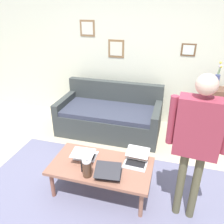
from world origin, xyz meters
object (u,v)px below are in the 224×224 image
object	(u,v)px
flower_vase	(217,79)
laptop_right	(136,160)
couch	(110,116)
coffee_table	(101,167)
laptop_center	(108,172)
side_shelf	(210,112)
laptop_left	(85,155)
french_press	(87,168)
person_standing	(197,135)

from	to	relation	value
flower_vase	laptop_right	bearing A→B (deg)	59.28
couch	laptop_right	xyz separation A→B (m)	(-0.75, 1.37, 0.16)
coffee_table	laptop_center	size ratio (longest dim) A/B	3.82
side_shelf	couch	bearing A→B (deg)	11.83
side_shelf	flower_vase	bearing A→B (deg)	-133.32
laptop_left	side_shelf	xyz separation A→B (m)	(-1.70, -1.83, -0.01)
coffee_table	french_press	xyz separation A→B (m)	(0.09, 0.23, 0.15)
laptop_left	laptop_center	distance (m)	0.46
laptop_center	flower_vase	distance (m)	2.52
laptop_center	person_standing	size ratio (longest dim) A/B	0.19
couch	laptop_left	world-z (taller)	couch
person_standing	laptop_center	bearing A→B (deg)	4.30
person_standing	laptop_right	bearing A→B (deg)	-21.69
laptop_center	side_shelf	bearing A→B (deg)	-122.33
couch	side_shelf	bearing A→B (deg)	-168.17
coffee_table	laptop_right	size ratio (longest dim) A/B	3.63
flower_vase	coffee_table	bearing A→B (deg)	52.73
coffee_table	flower_vase	xyz separation A→B (m)	(-1.45, -1.91, 0.70)
laptop_left	laptop_right	size ratio (longest dim) A/B	1.05
coffee_table	laptop_center	world-z (taller)	laptop_center
laptop_right	side_shelf	distance (m)	2.03
laptop_left	french_press	size ratio (longest dim) A/B	1.48
side_shelf	laptop_center	bearing A→B (deg)	57.67
laptop_center	flower_vase	bearing A→B (deg)	-122.35
laptop_left	flower_vase	distance (m)	2.57
laptop_center	person_standing	bearing A→B (deg)	-175.70
couch	laptop_center	bearing A→B (deg)	105.91
french_press	side_shelf	bearing A→B (deg)	-125.85
laptop_right	flower_vase	world-z (taller)	flower_vase
couch	person_standing	bearing A→B (deg)	130.32
laptop_right	french_press	xyz separation A→B (m)	(0.51, 0.39, 0.07)
laptop_right	flower_vase	xyz separation A→B (m)	(-1.04, -1.75, 0.62)
coffee_table	flower_vase	bearing A→B (deg)	-127.27
coffee_table	side_shelf	size ratio (longest dim) A/B	1.39
laptop_left	person_standing	xyz separation A→B (m)	(-1.29, 0.17, 0.63)
flower_vase	person_standing	bearing A→B (deg)	78.31
coffee_table	side_shelf	bearing A→B (deg)	-127.26
flower_vase	person_standing	distance (m)	2.04
laptop_center	laptop_right	size ratio (longest dim) A/B	0.95
flower_vase	french_press	bearing A→B (deg)	54.14
couch	person_standing	size ratio (longest dim) A/B	1.09
french_press	flower_vase	xyz separation A→B (m)	(-1.54, -2.14, 0.55)
french_press	flower_vase	distance (m)	2.69
laptop_center	french_press	xyz separation A→B (m)	(0.24, 0.07, 0.07)
side_shelf	flower_vase	world-z (taller)	flower_vase
laptop_left	laptop_right	xyz separation A→B (m)	(-0.66, -0.08, -0.01)
french_press	flower_vase	world-z (taller)	flower_vase
french_press	coffee_table	bearing A→B (deg)	-112.15
couch	laptop_center	world-z (taller)	couch
french_press	laptop_right	bearing A→B (deg)	-142.48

